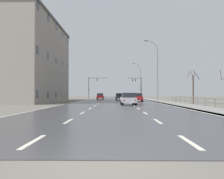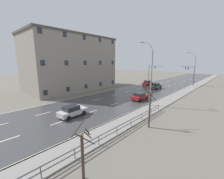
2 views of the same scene
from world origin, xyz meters
name	(u,v)px [view 1 (image 1 of 2)]	position (x,y,z in m)	size (l,w,h in m)	color
ground_plane	(115,101)	(0.00, 48.00, -0.06)	(160.00, 160.00, 0.12)	#666056
road_asphalt_strip	(115,99)	(0.00, 60.00, 0.01)	(14.00, 120.00, 0.03)	#3D3D3F
sidewalk_right	(146,99)	(8.43, 60.00, 0.06)	(3.00, 120.00, 0.12)	gray
guardrail	(205,101)	(9.85, 21.07, 0.71)	(0.07, 30.72, 1.00)	#515459
street_lamp_midground	(157,72)	(7.46, 37.89, 5.40)	(2.40, 0.24, 11.02)	slate
street_lamp_distant	(140,81)	(7.44, 67.87, 5.24)	(2.53, 0.24, 10.71)	slate
traffic_signal_right	(138,84)	(6.94, 66.82, 4.30)	(4.21, 0.36, 6.36)	#38383A
traffic_signal_left	(92,84)	(-6.88, 66.69, 4.22)	(5.61, 0.36, 6.38)	#38383A
car_mid_centre	(138,97)	(4.27, 40.02, 0.80)	(1.96, 4.17, 1.57)	maroon
car_near_left	(119,96)	(1.08, 54.18, 0.80)	(1.94, 4.15, 1.57)	#474C51
car_near_right	(128,99)	(1.77, 26.01, 0.80)	(1.99, 4.18, 1.57)	#B7B7BC
car_far_left	(100,96)	(-3.89, 58.35, 0.80)	(1.94, 4.15, 1.57)	maroon
brick_building	(21,61)	(-16.87, 37.84, 7.29)	(12.97, 23.57, 14.55)	gray
bare_tree_mid	(193,88)	(11.44, 30.14, 2.36)	(1.81, 1.94, 5.01)	#423328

